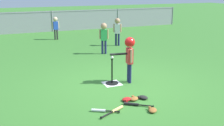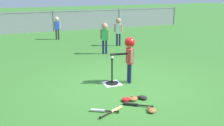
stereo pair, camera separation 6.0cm
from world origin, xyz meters
The scene contains 16 objects.
ground_plane centered at (0.00, 0.00, 0.00)m, with size 60.00×60.00×0.00m, color #336B28.
home_plate centered at (-0.18, 0.20, 0.00)m, with size 0.44×0.44×0.01m, color white.
batting_tee centered at (-0.18, 0.20, 0.10)m, with size 0.32×0.32×0.66m.
baseball_on_tee centered at (-0.18, 0.20, 0.70)m, with size 0.07×0.07×0.07m, color white.
batter_child centered at (0.27, 0.13, 0.85)m, with size 0.64×0.34×1.19m.
fielder_deep_center centered at (0.78, 3.29, 0.74)m, with size 0.33×0.23×1.15m.
fielder_deep_left centered at (1.83, 4.46, 0.75)m, with size 0.32×0.23×1.16m.
fielder_near_right centered at (-0.30, 6.83, 0.69)m, with size 0.32×0.21×1.07m.
spare_bat_silver centered at (-1.00, -1.23, 0.03)m, with size 0.51×0.33×0.06m.
spare_bat_wood centered at (-0.74, -1.32, 0.03)m, with size 0.60×0.34×0.06m.
spare_bat_black centered at (-0.26, -1.21, 0.03)m, with size 0.54×0.42×0.06m.
glove_by_plate centered at (-0.06, -1.60, 0.04)m, with size 0.26×0.27×0.07m.
glove_near_bats centered at (-0.30, -0.93, 0.04)m, with size 0.25×0.21×0.07m.
glove_tossed_aside centered at (-0.14, -0.96, 0.04)m, with size 0.27×0.25×0.07m.
glove_outfield_drop centered at (0.08, -0.97, 0.04)m, with size 0.24×0.27×0.07m.
outfield_fence centered at (0.00, 9.35, 0.62)m, with size 16.06×0.06×1.15m.
Camera 2 is at (-2.60, -5.80, 2.37)m, focal length 42.93 mm.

